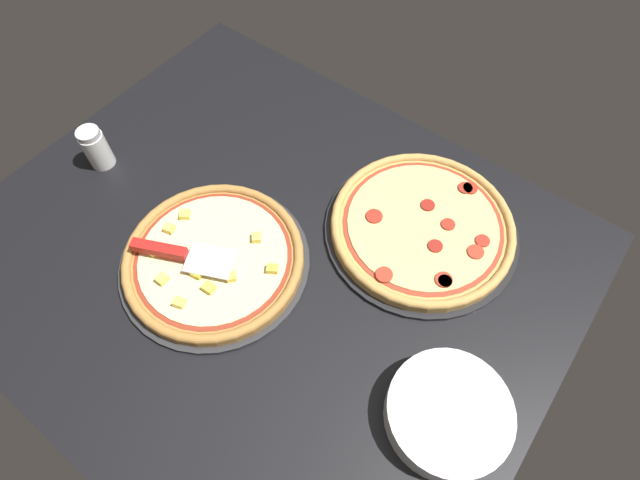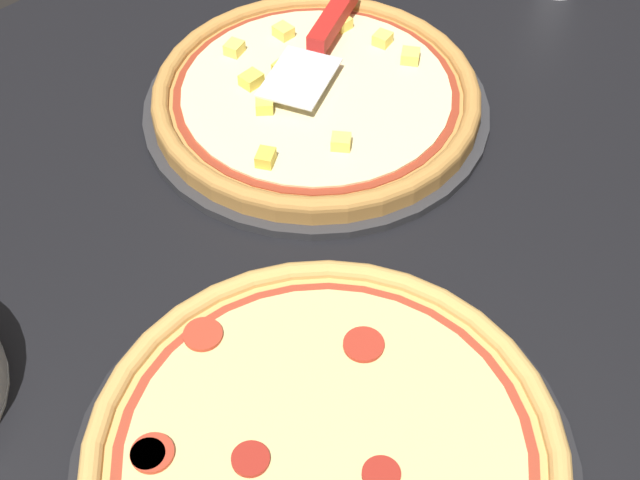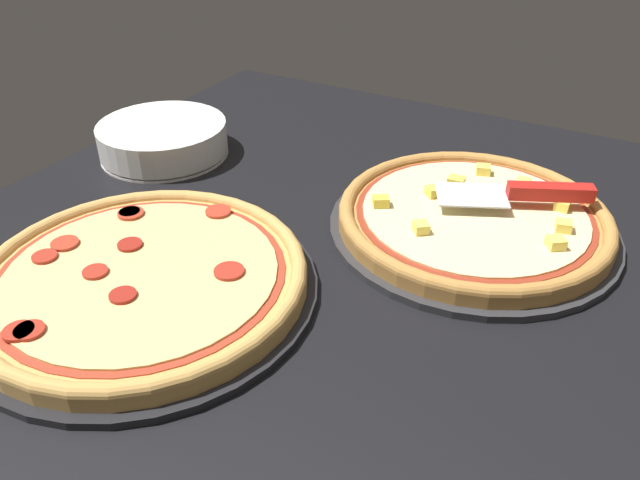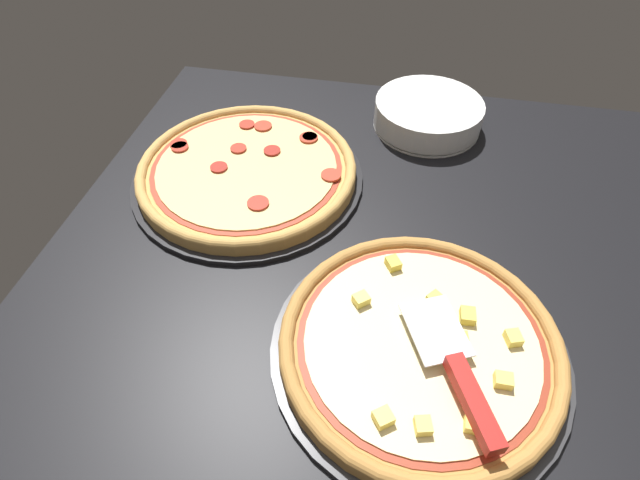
# 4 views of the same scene
# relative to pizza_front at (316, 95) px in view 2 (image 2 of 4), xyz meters

# --- Properties ---
(ground_plane) EXTENTS (1.22, 1.02, 0.04)m
(ground_plane) POSITION_rel_pizza_front_xyz_m (0.06, 0.08, -0.04)
(ground_plane) COLOR black
(pizza_pan_front) EXTENTS (0.39, 0.39, 0.01)m
(pizza_pan_front) POSITION_rel_pizza_front_xyz_m (0.00, 0.00, -0.02)
(pizza_pan_front) COLOR #2D2D30
(pizza_pan_front) RESTS_ON ground_plane
(pizza_front) EXTENTS (0.37, 0.37, 0.03)m
(pizza_front) POSITION_rel_pizza_front_xyz_m (0.00, 0.00, 0.00)
(pizza_front) COLOR #B77F3D
(pizza_front) RESTS_ON pizza_pan_front
(pizza_pan_back) EXTENTS (0.41, 0.41, 0.01)m
(pizza_pan_back) POSITION_rel_pizza_front_xyz_m (0.30, 0.32, -0.02)
(pizza_pan_back) COLOR black
(pizza_pan_back) RESTS_ON ground_plane
(pizza_back) EXTENTS (0.39, 0.39, 0.03)m
(pizza_back) POSITION_rel_pizza_front_xyz_m (0.30, 0.32, 0.00)
(pizza_back) COLOR tan
(pizza_back) RESTS_ON pizza_pan_back
(serving_spatula) EXTENTS (0.21, 0.13, 0.02)m
(serving_spatula) POSITION_rel_pizza_front_xyz_m (-0.06, -0.05, 0.03)
(serving_spatula) COLOR silver
(serving_spatula) RESTS_ON pizza_front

